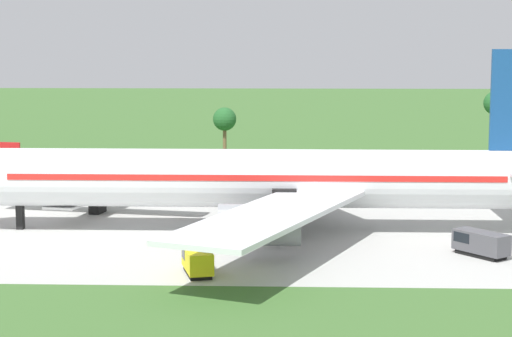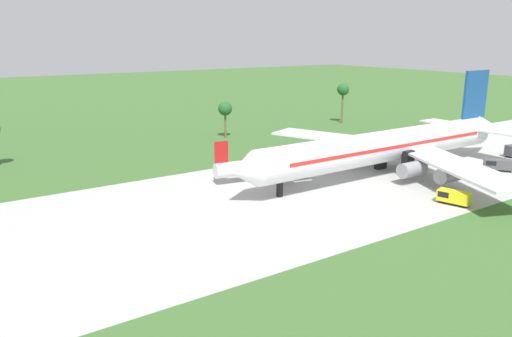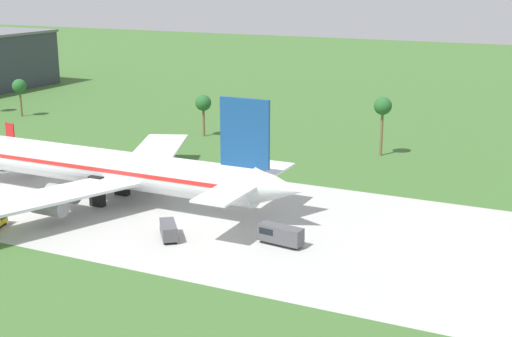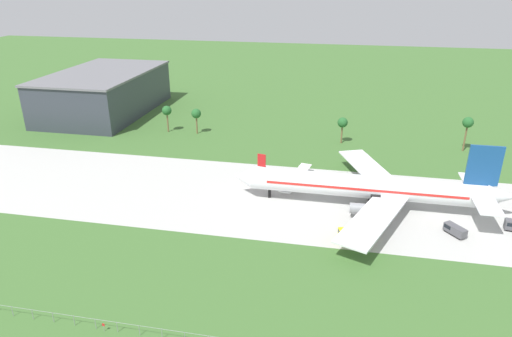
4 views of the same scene
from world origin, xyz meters
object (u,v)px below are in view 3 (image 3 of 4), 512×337
at_px(jet_airliner, 103,167).
at_px(baggage_tug, 168,230).
at_px(catering_van, 280,235).
at_px(regional_aircraft, 46,158).

xyz_separation_m(jet_airliner, baggage_tug, (19.03, -10.60, -4.21)).
xyz_separation_m(baggage_tug, catering_van, (14.99, 4.44, 0.21)).
bearing_deg(baggage_tug, regional_aircraft, 153.02).
bearing_deg(baggage_tug, catering_van, 16.51).
relative_size(jet_airliner, regional_aircraft, 2.98).
xyz_separation_m(regional_aircraft, catering_van, (54.30, -15.58, -1.14)).
bearing_deg(regional_aircraft, catering_van, -16.01).
height_order(baggage_tug, catering_van, catering_van).
distance_m(jet_airliner, regional_aircraft, 22.54).
height_order(regional_aircraft, baggage_tug, regional_aircraft).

